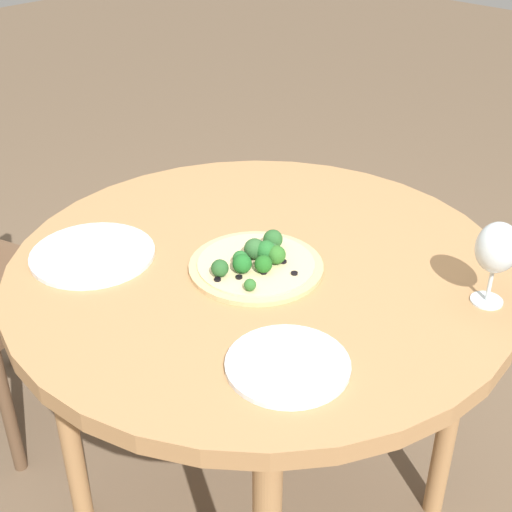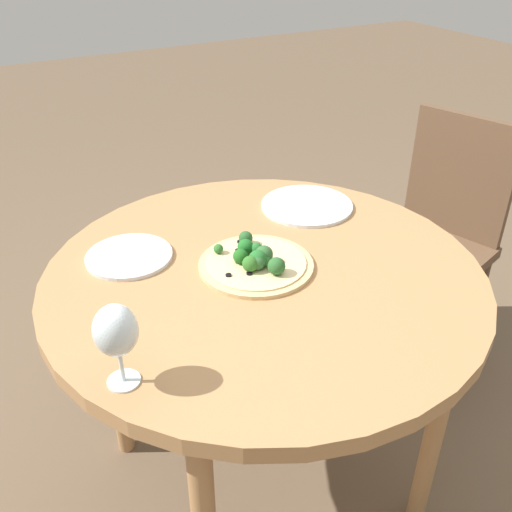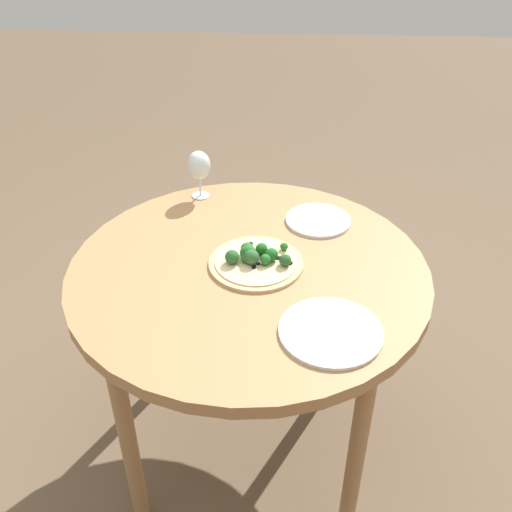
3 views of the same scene
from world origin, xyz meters
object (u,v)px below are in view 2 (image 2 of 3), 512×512
wine_glass (116,332)px  plate_far (307,205)px  chair (435,234)px  pizza (256,261)px  plate_near (129,256)px

wine_glass → plate_far: bearing=-148.3°
chair → pizza: bearing=-91.4°
chair → pizza: (0.88, 0.24, 0.29)m
pizza → plate_far: pizza is taller
chair → plate_near: size_ratio=4.30×
pizza → plate_far: bearing=-144.3°
chair → pizza: 0.96m
plate_near → wine_glass: bearing=70.0°
plate_far → wine_glass: bearing=31.7°
plate_far → plate_near: bearing=1.7°
pizza → chair: bearing=-164.8°
pizza → plate_far: (-0.28, -0.21, -0.01)m
chair → wine_glass: wine_glass is taller
chair → wine_glass: 1.42m
chair → plate_near: chair is taller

